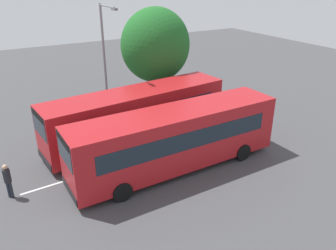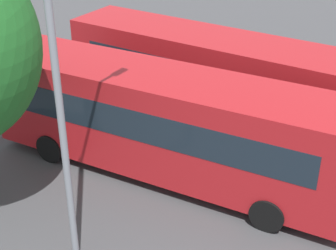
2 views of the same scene
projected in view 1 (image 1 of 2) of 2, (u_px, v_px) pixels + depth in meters
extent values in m
plane|color=#424244|center=(152.00, 154.00, 19.21)|extent=(69.27, 69.27, 0.00)
cube|color=#AD191E|center=(137.00, 114.00, 19.95)|extent=(11.30, 3.43, 2.88)
cube|color=#19232D|center=(40.00, 125.00, 16.73)|extent=(0.32, 2.12, 1.21)
cube|color=#19232D|center=(148.00, 115.00, 18.93)|extent=(9.31, 0.94, 0.92)
cube|color=#19232D|center=(127.00, 103.00, 20.68)|extent=(9.31, 0.94, 0.92)
cube|color=black|center=(38.00, 116.00, 16.52)|extent=(0.28, 1.93, 0.32)
cube|color=black|center=(45.00, 160.00, 17.53)|extent=(0.30, 2.21, 0.36)
cylinder|color=black|center=(91.00, 159.00, 17.76)|extent=(0.96, 0.37, 0.93)
cylinder|color=black|center=(74.00, 143.00, 19.46)|extent=(0.96, 0.37, 0.93)
cylinder|color=black|center=(196.00, 127.00, 21.50)|extent=(0.96, 0.37, 0.93)
cylinder|color=black|center=(174.00, 115.00, 23.21)|extent=(0.96, 0.37, 0.93)
cube|color=#AD191E|center=(176.00, 137.00, 17.16)|extent=(11.16, 2.59, 2.88)
cube|color=#19232D|center=(65.00, 151.00, 14.26)|extent=(0.15, 2.12, 1.21)
cube|color=#19232D|center=(190.00, 140.00, 16.10)|extent=(9.34, 0.23, 0.92)
cube|color=#19232D|center=(165.00, 123.00, 17.94)|extent=(9.34, 0.23, 0.92)
cube|color=black|center=(63.00, 141.00, 14.05)|extent=(0.13, 1.93, 0.32)
cube|color=black|center=(70.00, 191.00, 15.07)|extent=(0.14, 2.22, 0.36)
cylinder|color=black|center=(122.00, 192.00, 15.14)|extent=(0.94, 0.30, 0.93)
cylinder|color=black|center=(103.00, 168.00, 16.93)|extent=(0.94, 0.30, 0.93)
cylinder|color=black|center=(243.00, 152.00, 18.46)|extent=(0.94, 0.30, 0.93)
cylinder|color=black|center=(216.00, 136.00, 20.25)|extent=(0.94, 0.30, 0.93)
cylinder|color=#232833|center=(8.00, 189.00, 15.39)|extent=(0.13, 0.13, 0.83)
cylinder|color=#232833|center=(11.00, 190.00, 15.35)|extent=(0.13, 0.13, 0.83)
cylinder|color=#232328|center=(7.00, 176.00, 15.06)|extent=(0.45, 0.45, 0.66)
sphere|color=tan|center=(5.00, 167.00, 14.88)|extent=(0.23, 0.23, 0.23)
cylinder|color=gray|center=(105.00, 64.00, 22.43)|extent=(0.16, 0.16, 7.66)
cylinder|color=gray|center=(107.00, 6.00, 20.07)|extent=(0.17, 2.15, 0.10)
cube|color=slate|center=(114.00, 9.00, 19.27)|extent=(0.22, 0.57, 0.14)
cylinder|color=#4C3823|center=(156.00, 90.00, 25.11)|extent=(0.44, 0.44, 2.88)
ellipsoid|color=#1E6023|center=(155.00, 45.00, 23.75)|extent=(4.93, 4.44, 5.18)
cube|color=silver|center=(152.00, 154.00, 19.21)|extent=(14.13, 0.88, 0.01)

